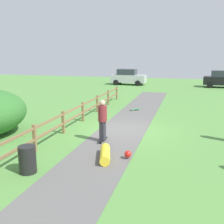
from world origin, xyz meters
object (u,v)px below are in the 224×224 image
at_px(skater_fallen, 107,154).
at_px(parked_car_silver, 128,77).
at_px(skateboard_loose, 136,109).
at_px(trash_bin, 27,159).
at_px(skater_riding, 103,118).
at_px(parked_car_black, 223,79).

bearing_deg(skater_fallen, parked_car_silver, 100.31).
bearing_deg(skateboard_loose, trash_bin, -98.37).
height_order(skater_fallen, skateboard_loose, skater_fallen).
xyz_separation_m(skater_riding, skateboard_loose, (0.17, 6.94, -0.96)).
relative_size(skateboard_loose, parked_car_silver, 0.17).
xyz_separation_m(skater_fallen, skateboard_loose, (-0.59, 8.85, -0.11)).
bearing_deg(skater_fallen, trash_bin, -140.83).
bearing_deg(parked_car_black, trash_bin, -108.70).
relative_size(trash_bin, skateboard_loose, 1.26).
distance_m(skater_fallen, skateboard_loose, 8.87).
bearing_deg(skater_fallen, parked_car_black, 74.73).
bearing_deg(parked_car_black, skater_fallen, -105.27).
xyz_separation_m(trash_bin, parked_car_black, (8.66, 25.58, 0.51)).
xyz_separation_m(skater_riding, parked_car_black, (7.26, 21.92, -0.09)).
bearing_deg(skater_riding, skater_fallen, -68.27).
relative_size(skater_riding, skateboard_loose, 2.56).
relative_size(skater_riding, skater_fallen, 1.25).
distance_m(parked_car_silver, parked_car_black, 10.84).
height_order(skateboard_loose, parked_car_black, parked_car_black).
distance_m(trash_bin, parked_car_silver, 25.68).
distance_m(skater_fallen, parked_car_silver, 24.23).
bearing_deg(trash_bin, parked_car_silver, 94.88).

